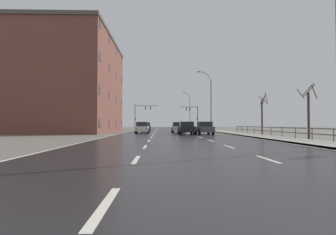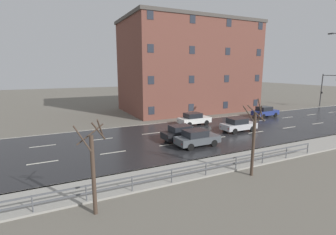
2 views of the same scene
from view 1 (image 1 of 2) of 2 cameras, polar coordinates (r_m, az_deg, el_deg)
ground_plane at (r=50.29m, az=0.11°, el=-2.91°), size 160.00×160.00×0.12m
road_asphalt_strip at (r=62.28m, az=-0.22°, el=-2.55°), size 14.00×120.00×0.03m
sidewalk_right at (r=63.05m, az=7.47°, el=-2.48°), size 3.00×120.00×0.12m
guardrail at (r=27.56m, az=22.71°, el=-2.46°), size 0.07×30.36×1.00m
street_lamp_foreground at (r=16.72m, az=31.59°, el=12.20°), size 2.26×0.24×10.46m
street_lamp_midground at (r=49.58m, az=8.80°, el=3.24°), size 2.57×0.24×10.77m
street_lamp_distant at (r=84.20m, az=4.52°, el=1.41°), size 2.37×0.24×10.96m
traffic_signal_right at (r=69.10m, az=5.32°, el=0.89°), size 4.48×0.36×5.88m
traffic_signal_left at (r=68.84m, az=-5.66°, el=1.11°), size 6.04×0.36×6.14m
car_far_right at (r=50.33m, az=-4.70°, el=-1.92°), size 1.98×4.17×1.57m
car_distant at (r=33.07m, az=3.84°, el=-2.20°), size 1.90×4.13×1.57m
car_far_left at (r=33.67m, az=7.59°, el=-2.17°), size 1.94×4.15×1.57m
car_mid_centre at (r=40.59m, az=2.10°, el=-2.05°), size 1.87×4.12×1.57m
car_near_left at (r=37.87m, az=-5.40°, el=-2.09°), size 1.91×4.14×1.57m
brick_building at (r=46.16m, az=-19.29°, el=6.42°), size 13.04×21.92×14.94m
bare_tree_near at (r=26.09m, az=27.28°, el=1.03°), size 1.44×1.49×4.83m
bare_tree_mid at (r=35.34m, az=19.10°, el=0.57°), size 1.36×1.28×5.22m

